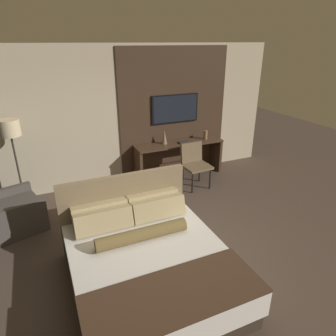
# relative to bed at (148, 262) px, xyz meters

# --- Properties ---
(ground_plane) EXTENTS (16.00, 16.00, 0.00)m
(ground_plane) POSITION_rel_bed_xyz_m (0.46, 0.52, -0.33)
(ground_plane) COLOR #4C3D33
(wall_back_tv_panel) EXTENTS (7.20, 0.09, 2.80)m
(wall_back_tv_panel) POSITION_rel_bed_xyz_m (0.65, 3.12, 1.07)
(wall_back_tv_panel) COLOR #BCAD8E
(wall_back_tv_panel) RESTS_ON ground_plane
(bed) EXTENTS (1.83, 2.13, 1.12)m
(bed) POSITION_rel_bed_xyz_m (0.00, 0.00, 0.00)
(bed) COLOR #33281E
(bed) RESTS_ON ground_plane
(desk) EXTENTS (1.98, 0.49, 0.78)m
(desk) POSITION_rel_bed_xyz_m (1.79, 2.85, 0.21)
(desk) COLOR #422D1E
(desk) RESTS_ON ground_plane
(tv) EXTENTS (1.08, 0.04, 0.61)m
(tv) POSITION_rel_bed_xyz_m (1.79, 3.04, 1.16)
(tv) COLOR black
(desk_chair) EXTENTS (0.55, 0.55, 0.91)m
(desk_chair) POSITION_rel_bed_xyz_m (1.86, 2.24, 0.22)
(desk_chair) COLOR brown
(desk_chair) RESTS_ON ground_plane
(armchair_by_window) EXTENTS (1.01, 1.04, 0.79)m
(armchair_by_window) POSITION_rel_bed_xyz_m (-1.58, 2.02, -0.06)
(armchair_by_window) COLOR #47423D
(armchair_by_window) RESTS_ON ground_plane
(floor_lamp) EXTENTS (0.34, 0.34, 1.64)m
(floor_lamp) POSITION_rel_bed_xyz_m (-1.42, 2.71, 1.04)
(floor_lamp) COLOR #282623
(floor_lamp) RESTS_ON ground_plane
(vase_tall) EXTENTS (0.12, 0.12, 0.30)m
(vase_tall) POSITION_rel_bed_xyz_m (1.46, 2.88, 0.61)
(vase_tall) COLOR #846647
(vase_tall) RESTS_ON desk
(vase_short) EXTENTS (0.09, 0.09, 0.19)m
(vase_short) POSITION_rel_bed_xyz_m (2.45, 2.82, 0.55)
(vase_short) COLOR #846647
(vase_short) RESTS_ON desk
(book) EXTENTS (0.22, 0.15, 0.03)m
(book) POSITION_rel_bed_xyz_m (1.87, 2.76, 0.47)
(book) COLOR #332D28
(book) RESTS_ON desk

